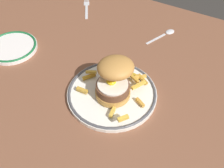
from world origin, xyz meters
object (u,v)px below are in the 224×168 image
Objects in this scene: fork at (87,8)px; spoon at (167,33)px; burger at (114,78)px; dinner_plate at (112,93)px; side_plate at (13,46)px.

fork is 34.20cm from spoon.
burger reaches higher than fork.
burger is 1.09× the size of fork.
dinner_plate is 1.80× the size of burger.
dinner_plate is 1.96× the size of fork.
dinner_plate is at bearing -165.61° from burger.
dinner_plate is at bearing -48.12° from fork.
dinner_plate and side_plate have the same top height.
fork is 1.00× the size of spoon.
spoon is at bearing 84.93° from dinner_plate.
fork is (7.92, 32.85, -0.65)cm from side_plate.
spoon is (42.11, 32.95, -0.48)cm from side_plate.
spoon is at bearing 0.17° from fork.
burger is at bearing 14.39° from dinner_plate.
fork is at bearing 131.88° from dinner_plate.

